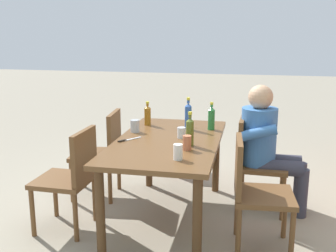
{
  "coord_description": "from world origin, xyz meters",
  "views": [
    {
      "loc": [
        3.36,
        0.69,
        1.67
      ],
      "look_at": [
        0.0,
        0.0,
        0.85
      ],
      "focal_mm": 44.15,
      "sensor_mm": 36.0,
      "label": 1
    }
  ],
  "objects": [
    {
      "name": "ground_plane",
      "position": [
        0.0,
        0.0,
        0.0
      ],
      "size": [
        24.0,
        24.0,
        0.0
      ],
      "primitive_type": "plane",
      "color": "gray"
    },
    {
      "name": "dining_table",
      "position": [
        0.0,
        0.0,
        0.64
      ],
      "size": [
        1.61,
        0.88,
        0.73
      ],
      "color": "brown",
      "rests_on": "ground_plane"
    },
    {
      "name": "chair_far_left",
      "position": [
        -0.36,
        0.74,
        0.49
      ],
      "size": [
        0.46,
        0.46,
        0.87
      ],
      "color": "brown",
      "rests_on": "ground_plane"
    },
    {
      "name": "chair_near_left",
      "position": [
        -0.37,
        -0.74,
        0.49
      ],
      "size": [
        0.48,
        0.48,
        0.87
      ],
      "color": "brown",
      "rests_on": "ground_plane"
    },
    {
      "name": "chair_far_right",
      "position": [
        0.37,
        0.74,
        0.49
      ],
      "size": [
        0.47,
        0.47,
        0.87
      ],
      "color": "brown",
      "rests_on": "ground_plane"
    },
    {
      "name": "chair_near_right",
      "position": [
        0.36,
        -0.74,
        0.49
      ],
      "size": [
        0.45,
        0.45,
        0.87
      ],
      "color": "brown",
      "rests_on": "ground_plane"
    },
    {
      "name": "person_in_white_shirt",
      "position": [
        -0.36,
        0.85,
        0.66
      ],
      "size": [
        0.47,
        0.62,
        1.18
      ],
      "color": "#3D70B2",
      "rests_on": "ground_plane"
    },
    {
      "name": "bottle_green",
      "position": [
        -0.43,
        0.33,
        0.85
      ],
      "size": [
        0.06,
        0.06,
        0.26
      ],
      "color": "#287A38",
      "rests_on": "dining_table"
    },
    {
      "name": "bottle_olive",
      "position": [
        0.15,
        0.21,
        0.85
      ],
      "size": [
        0.06,
        0.06,
        0.28
      ],
      "color": "#566623",
      "rests_on": "dining_table"
    },
    {
      "name": "bottle_blue",
      "position": [
        -0.4,
        0.11,
        0.86
      ],
      "size": [
        0.06,
        0.06,
        0.31
      ],
      "color": "#2D56A3",
      "rests_on": "dining_table"
    },
    {
      "name": "bottle_amber",
      "position": [
        -0.49,
        -0.31,
        0.83
      ],
      "size": [
        0.06,
        0.06,
        0.24
      ],
      "color": "#996019",
      "rests_on": "dining_table"
    },
    {
      "name": "cup_glass",
      "position": [
        -0.08,
        0.1,
        0.78
      ],
      "size": [
        0.07,
        0.07,
        0.09
      ],
      "primitive_type": "cylinder",
      "color": "silver",
      "rests_on": "dining_table"
    },
    {
      "name": "cup_white",
      "position": [
        0.53,
        0.18,
        0.79
      ],
      "size": [
        0.07,
        0.07,
        0.12
      ],
      "primitive_type": "cylinder",
      "color": "white",
      "rests_on": "dining_table"
    },
    {
      "name": "cup_terracotta",
      "position": [
        0.28,
        0.21,
        0.79
      ],
      "size": [
        0.07,
        0.07,
        0.12
      ],
      "primitive_type": "cylinder",
      "color": "#BC6B47",
      "rests_on": "dining_table"
    },
    {
      "name": "cup_steel",
      "position": [
        -0.19,
        -0.35,
        0.79
      ],
      "size": [
        0.08,
        0.08,
        0.11
      ],
      "primitive_type": "cylinder",
      "color": "#B2B7BC",
      "rests_on": "dining_table"
    },
    {
      "name": "table_knife",
      "position": [
        0.09,
        -0.33,
        0.74
      ],
      "size": [
        0.21,
        0.16,
        0.01
      ],
      "color": "silver",
      "rests_on": "dining_table"
    },
    {
      "name": "backpack_by_near_side",
      "position": [
        -1.2,
        -0.08,
        0.2
      ],
      "size": [
        0.31,
        0.23,
        0.41
      ],
      "color": "maroon",
      "rests_on": "ground_plane"
    },
    {
      "name": "backpack_by_far_side",
      "position": [
        -1.28,
        -0.09,
        0.18
      ],
      "size": [
        0.31,
        0.22,
        0.38
      ],
      "color": "#47663D",
      "rests_on": "ground_plane"
    }
  ]
}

